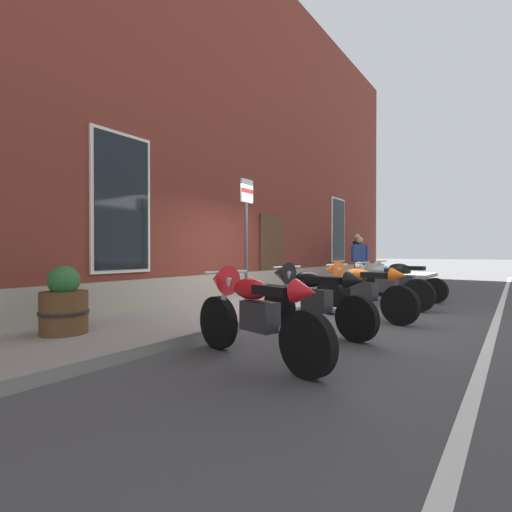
{
  "coord_description": "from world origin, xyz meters",
  "views": [
    {
      "loc": [
        -6.54,
        -3.5,
        1.2
      ],
      "look_at": [
        -0.57,
        0.7,
        1.14
      ],
      "focal_mm": 26.09,
      "sensor_mm": 36.0,
      "label": 1
    }
  ],
  "objects_px": {
    "motorcycle_black_sport": "(310,295)",
    "motorcycle_black_naked": "(402,281)",
    "pedestrian_dark_jacket": "(357,255)",
    "motorcycle_grey_naked": "(384,286)",
    "motorcycle_orange_sport": "(358,287)",
    "motorcycle_red_sport": "(252,309)",
    "pedestrian_blue_top": "(360,258)",
    "barrel_planter": "(64,305)",
    "parking_sign": "(246,224)"
  },
  "relations": [
    {
      "from": "pedestrian_blue_top",
      "to": "pedestrian_dark_jacket",
      "type": "relative_size",
      "value": 0.91
    },
    {
      "from": "pedestrian_blue_top",
      "to": "barrel_planter",
      "type": "relative_size",
      "value": 1.78
    },
    {
      "from": "parking_sign",
      "to": "motorcycle_grey_naked",
      "type": "bearing_deg",
      "value": -37.81
    },
    {
      "from": "motorcycle_red_sport",
      "to": "motorcycle_black_sport",
      "type": "xyz_separation_m",
      "value": [
        1.67,
        0.13,
        0.0
      ]
    },
    {
      "from": "motorcycle_grey_naked",
      "to": "motorcycle_black_naked",
      "type": "xyz_separation_m",
      "value": [
        1.63,
        0.02,
        -0.0
      ]
    },
    {
      "from": "motorcycle_black_sport",
      "to": "motorcycle_orange_sport",
      "type": "distance_m",
      "value": 1.57
    },
    {
      "from": "motorcycle_black_sport",
      "to": "pedestrian_dark_jacket",
      "type": "height_order",
      "value": "pedestrian_dark_jacket"
    },
    {
      "from": "motorcycle_orange_sport",
      "to": "motorcycle_red_sport",
      "type": "bearing_deg",
      "value": 178.96
    },
    {
      "from": "motorcycle_black_sport",
      "to": "pedestrian_blue_top",
      "type": "relative_size",
      "value": 1.3
    },
    {
      "from": "motorcycle_grey_naked",
      "to": "motorcycle_orange_sport",
      "type": "bearing_deg",
      "value": 179.37
    },
    {
      "from": "motorcycle_red_sport",
      "to": "motorcycle_grey_naked",
      "type": "height_order",
      "value": "motorcycle_red_sport"
    },
    {
      "from": "motorcycle_black_sport",
      "to": "motorcycle_black_naked",
      "type": "height_order",
      "value": "motorcycle_black_sport"
    },
    {
      "from": "motorcycle_orange_sport",
      "to": "motorcycle_black_naked",
      "type": "distance_m",
      "value": 3.16
    },
    {
      "from": "motorcycle_red_sport",
      "to": "pedestrian_blue_top",
      "type": "distance_m",
      "value": 8.92
    },
    {
      "from": "motorcycle_black_naked",
      "to": "parking_sign",
      "type": "distance_m",
      "value": 4.65
    },
    {
      "from": "motorcycle_red_sport",
      "to": "pedestrian_dark_jacket",
      "type": "relative_size",
      "value": 1.2
    },
    {
      "from": "motorcycle_black_naked",
      "to": "barrel_planter",
      "type": "xyz_separation_m",
      "value": [
        -7.23,
        2.51,
        0.02
      ]
    },
    {
      "from": "barrel_planter",
      "to": "pedestrian_blue_top",
      "type": "bearing_deg",
      "value": -3.58
    },
    {
      "from": "motorcycle_black_sport",
      "to": "pedestrian_dark_jacket",
      "type": "distance_m",
      "value": 8.24
    },
    {
      "from": "motorcycle_black_naked",
      "to": "pedestrian_blue_top",
      "type": "bearing_deg",
      "value": 39.57
    },
    {
      "from": "pedestrian_blue_top",
      "to": "motorcycle_black_sport",
      "type": "bearing_deg",
      "value": -166.19
    },
    {
      "from": "motorcycle_orange_sport",
      "to": "barrel_planter",
      "type": "height_order",
      "value": "motorcycle_orange_sport"
    },
    {
      "from": "motorcycle_orange_sport",
      "to": "pedestrian_dark_jacket",
      "type": "height_order",
      "value": "pedestrian_dark_jacket"
    },
    {
      "from": "motorcycle_black_sport",
      "to": "motorcycle_black_naked",
      "type": "xyz_separation_m",
      "value": [
        4.72,
        -0.18,
        -0.08
      ]
    },
    {
      "from": "motorcycle_black_sport",
      "to": "motorcycle_black_naked",
      "type": "relative_size",
      "value": 0.99
    },
    {
      "from": "parking_sign",
      "to": "pedestrian_blue_top",
      "type": "bearing_deg",
      "value": 0.41
    },
    {
      "from": "pedestrian_blue_top",
      "to": "parking_sign",
      "type": "distance_m",
      "value": 6.42
    },
    {
      "from": "barrel_planter",
      "to": "parking_sign",
      "type": "bearing_deg",
      "value": -11.46
    },
    {
      "from": "pedestrian_blue_top",
      "to": "barrel_planter",
      "type": "bearing_deg",
      "value": 176.42
    },
    {
      "from": "motorcycle_red_sport",
      "to": "motorcycle_black_naked",
      "type": "relative_size",
      "value": 1.0
    },
    {
      "from": "motorcycle_black_naked",
      "to": "parking_sign",
      "type": "xyz_separation_m",
      "value": [
        -4.06,
        1.87,
        1.26
      ]
    },
    {
      "from": "motorcycle_orange_sport",
      "to": "motorcycle_black_naked",
      "type": "height_order",
      "value": "motorcycle_orange_sport"
    },
    {
      "from": "motorcycle_black_naked",
      "to": "motorcycle_orange_sport",
      "type": "bearing_deg",
      "value": -179.93
    },
    {
      "from": "motorcycle_black_naked",
      "to": "pedestrian_blue_top",
      "type": "distance_m",
      "value": 3.05
    },
    {
      "from": "motorcycle_black_sport",
      "to": "parking_sign",
      "type": "height_order",
      "value": "parking_sign"
    },
    {
      "from": "pedestrian_blue_top",
      "to": "motorcycle_black_naked",
      "type": "bearing_deg",
      "value": -140.43
    },
    {
      "from": "motorcycle_red_sport",
      "to": "motorcycle_black_naked",
      "type": "xyz_separation_m",
      "value": [
        6.4,
        -0.05,
        -0.08
      ]
    },
    {
      "from": "motorcycle_orange_sport",
      "to": "motorcycle_grey_naked",
      "type": "relative_size",
      "value": 1.01
    },
    {
      "from": "pedestrian_blue_top",
      "to": "pedestrian_dark_jacket",
      "type": "distance_m",
      "value": 0.99
    },
    {
      "from": "motorcycle_red_sport",
      "to": "barrel_planter",
      "type": "xyz_separation_m",
      "value": [
        -0.84,
        2.46,
        -0.05
      ]
    },
    {
      "from": "pedestrian_blue_top",
      "to": "motorcycle_red_sport",
      "type": "bearing_deg",
      "value": -167.96
    },
    {
      "from": "motorcycle_black_sport",
      "to": "motorcycle_red_sport",
      "type": "bearing_deg",
      "value": -175.61
    },
    {
      "from": "motorcycle_black_sport",
      "to": "pedestrian_blue_top",
      "type": "xyz_separation_m",
      "value": [
        7.04,
        1.73,
        0.46
      ]
    },
    {
      "from": "pedestrian_blue_top",
      "to": "pedestrian_dark_jacket",
      "type": "xyz_separation_m",
      "value": [
        0.89,
        0.42,
        0.1
      ]
    },
    {
      "from": "motorcycle_black_sport",
      "to": "pedestrian_blue_top",
      "type": "distance_m",
      "value": 7.26
    },
    {
      "from": "motorcycle_black_naked",
      "to": "motorcycle_red_sport",
      "type": "bearing_deg",
      "value": 179.51
    },
    {
      "from": "motorcycle_grey_naked",
      "to": "parking_sign",
      "type": "bearing_deg",
      "value": 142.19
    },
    {
      "from": "motorcycle_grey_naked",
      "to": "motorcycle_black_naked",
      "type": "relative_size",
      "value": 0.98
    },
    {
      "from": "motorcycle_black_sport",
      "to": "motorcycle_orange_sport",
      "type": "height_order",
      "value": "same"
    },
    {
      "from": "motorcycle_grey_naked",
      "to": "pedestrian_dark_jacket",
      "type": "relative_size",
      "value": 1.19
    }
  ]
}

